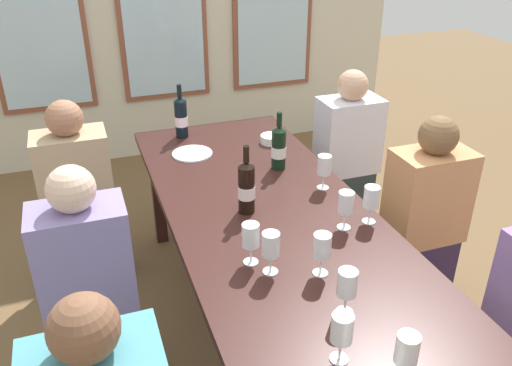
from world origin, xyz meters
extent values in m
plane|color=brown|center=(0.00, 0.00, 0.00)|extent=(12.00, 12.00, 0.00)
cube|color=#351A16|center=(0.00, 0.00, 0.72)|extent=(0.91, 2.40, 0.04)
cube|color=#351A16|center=(-0.36, 1.11, 0.35)|extent=(0.07, 0.07, 0.70)
cube|color=#351A16|center=(0.36, 1.11, 0.35)|extent=(0.07, 0.07, 0.70)
cylinder|color=white|center=(-0.19, 0.78, 0.74)|extent=(0.22, 0.22, 0.01)
cylinder|color=black|center=(-0.19, 1.05, 0.85)|extent=(0.08, 0.08, 0.22)
cone|color=black|center=(-0.19, 1.05, 0.98)|extent=(0.08, 0.08, 0.02)
cylinder|color=black|center=(-0.19, 1.05, 1.02)|extent=(0.03, 0.03, 0.08)
cylinder|color=white|center=(-0.19, 1.05, 0.84)|extent=(0.08, 0.08, 0.06)
cylinder|color=black|center=(0.20, 0.46, 0.85)|extent=(0.08, 0.07, 0.21)
cone|color=black|center=(0.20, 0.46, 0.96)|extent=(0.08, 0.07, 0.02)
cylinder|color=black|center=(0.20, 0.46, 1.01)|extent=(0.03, 0.03, 0.08)
cylinder|color=silver|center=(0.20, 0.46, 0.84)|extent=(0.08, 0.08, 0.06)
cylinder|color=black|center=(-0.10, 0.09, 0.85)|extent=(0.08, 0.08, 0.23)
cone|color=black|center=(-0.10, 0.09, 0.98)|extent=(0.08, 0.08, 0.02)
cylinder|color=black|center=(-0.10, 0.09, 1.03)|extent=(0.03, 0.03, 0.08)
cylinder|color=silver|center=(-0.10, 0.09, 0.84)|extent=(0.08, 0.08, 0.06)
cylinder|color=white|center=(0.28, 0.78, 0.76)|extent=(0.13, 0.13, 0.05)
cylinder|color=white|center=(-0.16, -0.37, 0.74)|extent=(0.06, 0.06, 0.00)
cylinder|color=white|center=(-0.16, -0.37, 0.78)|extent=(0.01, 0.01, 0.07)
cylinder|color=white|center=(-0.16, -0.37, 0.87)|extent=(0.07, 0.07, 0.09)
cylinder|color=#590C19|center=(-0.16, -0.37, 0.84)|extent=(0.06, 0.06, 0.03)
cylinder|color=white|center=(0.02, -0.44, 0.74)|extent=(0.06, 0.06, 0.00)
cylinder|color=white|center=(0.02, -0.44, 0.78)|extent=(0.01, 0.01, 0.07)
cylinder|color=white|center=(0.02, -0.44, 0.87)|extent=(0.07, 0.07, 0.09)
cylinder|color=#590C19|center=(0.02, -0.44, 0.84)|extent=(0.06, 0.06, 0.04)
cylinder|color=white|center=(0.25, -0.18, 0.74)|extent=(0.06, 0.06, 0.00)
cylinder|color=white|center=(0.25, -0.18, 0.78)|extent=(0.01, 0.01, 0.07)
cylinder|color=white|center=(0.25, -0.18, 0.87)|extent=(0.07, 0.07, 0.09)
cylinder|color=#590C19|center=(0.25, -0.18, 0.83)|extent=(0.06, 0.06, 0.03)
cylinder|color=white|center=(0.02, -0.98, 0.87)|extent=(0.07, 0.07, 0.09)
cylinder|color=white|center=(0.33, 0.18, 0.74)|extent=(0.06, 0.06, 0.00)
cylinder|color=white|center=(0.33, 0.18, 0.78)|extent=(0.01, 0.01, 0.07)
cylinder|color=white|center=(0.33, 0.18, 0.87)|extent=(0.07, 0.07, 0.09)
cylinder|color=beige|center=(0.33, 0.18, 0.83)|extent=(0.06, 0.06, 0.03)
cylinder|color=white|center=(0.00, -0.66, 0.74)|extent=(0.06, 0.06, 0.00)
cylinder|color=white|center=(0.00, -0.66, 0.78)|extent=(0.01, 0.01, 0.07)
cylinder|color=white|center=(0.00, -0.66, 0.87)|extent=(0.07, 0.07, 0.09)
cylinder|color=beige|center=(0.00, -0.66, 0.83)|extent=(0.06, 0.06, 0.02)
cylinder|color=white|center=(0.38, -0.18, 0.74)|extent=(0.06, 0.06, 0.00)
cylinder|color=white|center=(0.38, -0.18, 0.78)|extent=(0.01, 0.01, 0.07)
cylinder|color=white|center=(0.38, -0.18, 0.87)|extent=(0.07, 0.07, 0.09)
cylinder|color=white|center=(-0.12, -0.85, 0.74)|extent=(0.06, 0.06, 0.00)
cylinder|color=white|center=(-0.12, -0.85, 0.78)|extent=(0.01, 0.01, 0.07)
cylinder|color=white|center=(-0.12, -0.85, 0.87)|extent=(0.07, 0.07, 0.09)
cylinder|color=#590C19|center=(-0.12, -0.85, 0.83)|extent=(0.06, 0.06, 0.02)
cylinder|color=white|center=(-0.21, -0.29, 0.74)|extent=(0.06, 0.06, 0.00)
cylinder|color=white|center=(-0.21, -0.29, 0.78)|extent=(0.01, 0.01, 0.07)
cylinder|color=white|center=(-0.21, -0.29, 0.87)|extent=(0.07, 0.07, 0.09)
cube|color=#273042|center=(-0.83, 0.83, 0.23)|extent=(0.32, 0.24, 0.45)
cube|color=tan|center=(-0.83, 0.83, 0.69)|extent=(0.38, 0.24, 0.48)
sphere|color=#9E6B4E|center=(-0.83, 0.83, 1.02)|extent=(0.19, 0.19, 0.19)
cube|color=#283433|center=(0.83, 0.83, 0.23)|extent=(0.32, 0.24, 0.45)
cube|color=silver|center=(0.83, 0.83, 0.69)|extent=(0.38, 0.24, 0.48)
sphere|color=tan|center=(0.83, 0.83, 1.02)|extent=(0.19, 0.19, 0.19)
sphere|color=brown|center=(-0.83, -0.77, 1.02)|extent=(0.19, 0.19, 0.19)
cube|color=#2F2743|center=(-0.83, 0.03, 0.23)|extent=(0.32, 0.24, 0.45)
cube|color=#8375B1|center=(-0.83, 0.03, 0.69)|extent=(0.38, 0.24, 0.48)
sphere|color=beige|center=(-0.83, 0.03, 1.02)|extent=(0.19, 0.19, 0.19)
cube|color=#362542|center=(0.83, 0.01, 0.23)|extent=(0.32, 0.24, 0.45)
cube|color=tan|center=(0.83, 0.01, 0.69)|extent=(0.38, 0.24, 0.48)
sphere|color=brown|center=(0.83, 0.01, 1.02)|extent=(0.19, 0.19, 0.19)
camera|label=1|loc=(-0.75, -1.88, 1.98)|focal=37.15mm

